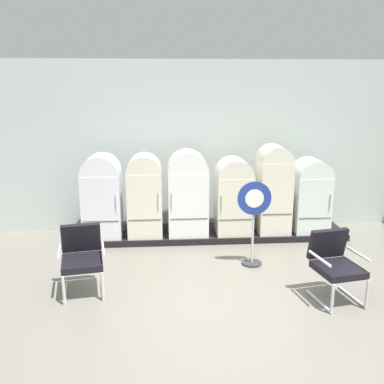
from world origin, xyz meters
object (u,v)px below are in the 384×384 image
object	(u,v)px
refrigerator_1	(145,193)
armchair_left	(82,256)
refrigerator_0	(102,194)
armchair_right	(335,262)
refrigerator_5	(310,193)
sign_stand	(253,222)
refrigerator_2	(188,191)
refrigerator_3	(234,194)
refrigerator_4	(274,186)

from	to	relation	value
refrigerator_1	armchair_left	world-z (taller)	refrigerator_1
refrigerator_0	armchair_right	xyz separation A→B (m)	(3.35, -2.44, -0.38)
refrigerator_5	sign_stand	world-z (taller)	refrigerator_5
refrigerator_2	armchair_left	world-z (taller)	refrigerator_2
refrigerator_1	sign_stand	xyz separation A→B (m)	(1.73, -1.24, -0.19)
refrigerator_3	sign_stand	distance (m)	1.27
armchair_right	refrigerator_1	bearing A→B (deg)	136.82
refrigerator_2	armchair_right	size ratio (longest dim) A/B	1.67
refrigerator_2	refrigerator_4	xyz separation A→B (m)	(1.59, -0.01, 0.05)
refrigerator_2	armchair_right	bearing A→B (deg)	-53.62
refrigerator_3	armchair_left	xyz separation A→B (m)	(-2.44, -1.96, -0.33)
sign_stand	armchair_right	bearing A→B (deg)	-54.11
refrigerator_3	refrigerator_5	distance (m)	1.44
refrigerator_2	armchair_left	size ratio (longest dim) A/B	1.67
refrigerator_0	armchair_right	distance (m)	4.16
armchair_left	armchair_right	bearing A→B (deg)	-8.10
refrigerator_0	sign_stand	size ratio (longest dim) A/B	1.09
refrigerator_1	refrigerator_0	bearing A→B (deg)	178.71
refrigerator_0	refrigerator_3	world-z (taller)	refrigerator_0
refrigerator_4	refrigerator_5	bearing A→B (deg)	0.25
refrigerator_4	armchair_right	xyz separation A→B (m)	(0.21, -2.43, -0.46)
refrigerator_0	refrigerator_1	bearing A→B (deg)	-1.29
refrigerator_4	refrigerator_5	world-z (taller)	refrigerator_4
refrigerator_0	refrigerator_5	size ratio (longest dim) A/B	1.09
refrigerator_3	refrigerator_4	xyz separation A→B (m)	(0.74, -0.01, 0.13)
refrigerator_0	refrigerator_3	distance (m)	2.39
refrigerator_4	refrigerator_5	xyz separation A→B (m)	(0.70, 0.00, -0.15)
refrigerator_0	refrigerator_4	distance (m)	3.13
refrigerator_1	refrigerator_2	xyz separation A→B (m)	(0.78, 0.02, 0.02)
refrigerator_1	refrigerator_3	size ratio (longest dim) A/B	1.06
refrigerator_0	refrigerator_3	xyz separation A→B (m)	(2.39, -0.00, -0.05)
refrigerator_2	refrigerator_3	distance (m)	0.85
refrigerator_3	armchair_left	distance (m)	3.15
armchair_right	refrigerator_5	bearing A→B (deg)	78.61
refrigerator_4	sign_stand	distance (m)	1.43
refrigerator_5	sign_stand	bearing A→B (deg)	-136.91
armchair_left	sign_stand	bearing A→B (deg)	15.28
refrigerator_0	refrigerator_2	bearing A→B (deg)	0.16
refrigerator_2	armchair_left	bearing A→B (deg)	-129.14
refrigerator_0	refrigerator_5	distance (m)	3.84
refrigerator_4	armchair_left	bearing A→B (deg)	-148.52
refrigerator_1	refrigerator_3	bearing A→B (deg)	0.55
refrigerator_1	refrigerator_2	size ratio (longest dim) A/B	0.97
sign_stand	refrigerator_1	bearing A→B (deg)	144.25
refrigerator_1	armchair_left	size ratio (longest dim) A/B	1.62
refrigerator_1	sign_stand	distance (m)	2.14
armchair_left	armchair_right	distance (m)	3.43
refrigerator_5	armchair_left	distance (m)	4.36
refrigerator_1	refrigerator_3	xyz separation A→B (m)	(1.63, 0.02, -0.05)
refrigerator_2	sign_stand	xyz separation A→B (m)	(0.95, -1.27, -0.21)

